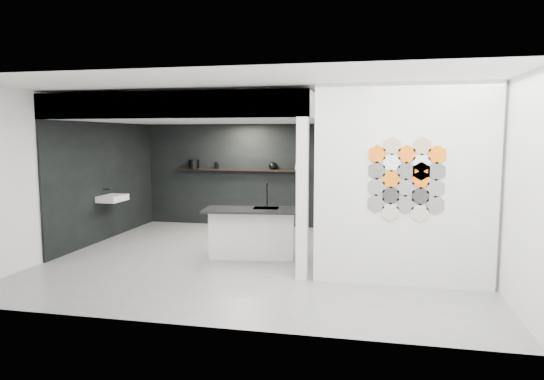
{
  "coord_description": "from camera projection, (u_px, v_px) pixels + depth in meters",
  "views": [
    {
      "loc": [
        1.82,
        -7.85,
        2.09
      ],
      "look_at": [
        0.1,
        0.3,
        1.15
      ],
      "focal_mm": 32.0,
      "sensor_mm": 36.0,
      "label": 1
    }
  ],
  "objects": [
    {
      "name": "bay_clad_left",
      "position": [
        107.0,
        181.0,
        9.8
      ],
      "size": [
        0.04,
        4.0,
        2.35
      ],
      "primitive_type": "cube",
      "color": "black",
      "rests_on": "floor"
    },
    {
      "name": "display_shelf",
      "position": [
        240.0,
        170.0,
        11.13
      ],
      "size": [
        3.0,
        0.15,
        0.04
      ],
      "primitive_type": "cube",
      "color": "black",
      "rests_on": "bay_clad_back"
    },
    {
      "name": "corner_column",
      "position": [
        302.0,
        199.0,
        6.97
      ],
      "size": [
        0.16,
        0.16,
        2.35
      ],
      "primitive_type": "cube",
      "color": "silver",
      "rests_on": "floor"
    },
    {
      "name": "utensil_cup",
      "position": [
        217.0,
        166.0,
        11.23
      ],
      "size": [
        0.12,
        0.12,
        0.11
      ],
      "primitive_type": "cylinder",
      "rotation": [
        0.0,
        0.0,
        0.36
      ],
      "color": "black",
      "rests_on": "display_shelf"
    },
    {
      "name": "hex_tile_cluster",
      "position": [
        407.0,
        179.0,
        6.55
      ],
      "size": [
        1.04,
        0.02,
        1.16
      ],
      "color": "#66635E",
      "rests_on": "partition_panel"
    },
    {
      "name": "bay_clad_back",
      "position": [
        237.0,
        175.0,
        11.26
      ],
      "size": [
        4.4,
        0.04,
        2.35
      ],
      "primitive_type": "cube",
      "color": "black",
      "rests_on": "floor"
    },
    {
      "name": "bottle_dark",
      "position": [
        216.0,
        165.0,
        11.23
      ],
      "size": [
        0.07,
        0.07,
        0.16
      ],
      "primitive_type": "cylinder",
      "rotation": [
        0.0,
        0.0,
        -0.16
      ],
      "color": "black",
      "rests_on": "display_shelf"
    },
    {
      "name": "fascia_beam",
      "position": [
        165.0,
        105.0,
        7.33
      ],
      "size": [
        4.4,
        0.16,
        0.4
      ],
      "primitive_type": "cube",
      "color": "silver",
      "rests_on": "corner_column"
    },
    {
      "name": "glass_vase",
      "position": [
        298.0,
        167.0,
        10.84
      ],
      "size": [
        0.12,
        0.12,
        0.15
      ],
      "primitive_type": "cylinder",
      "rotation": [
        0.0,
        0.0,
        -0.08
      ],
      "color": "gray",
      "rests_on": "display_shelf"
    },
    {
      "name": "bulkhead",
      "position": [
        208.0,
        111.0,
        9.2
      ],
      "size": [
        4.4,
        4.0,
        0.4
      ],
      "primitive_type": "cube",
      "color": "silver",
      "rests_on": "corner_column"
    },
    {
      "name": "stockpot",
      "position": [
        194.0,
        164.0,
        11.34
      ],
      "size": [
        0.32,
        0.32,
        0.2
      ],
      "primitive_type": "cylinder",
      "rotation": [
        0.0,
        0.0,
        0.38
      ],
      "color": "black",
      "rests_on": "display_shelf"
    },
    {
      "name": "kettle",
      "position": [
        273.0,
        166.0,
        10.96
      ],
      "size": [
        0.21,
        0.21,
        0.17
      ],
      "primitive_type": "ellipsoid",
      "rotation": [
        0.0,
        0.0,
        -0.07
      ],
      "color": "black",
      "rests_on": "display_shelf"
    },
    {
      "name": "wall_basin",
      "position": [
        112.0,
        198.0,
        9.59
      ],
      "size": [
        0.4,
        0.6,
        0.12
      ],
      "primitive_type": "cube",
      "color": "silver",
      "rests_on": "bay_clad_left"
    },
    {
      "name": "partition_panel",
      "position": [
        404.0,
        186.0,
        6.65
      ],
      "size": [
        2.45,
        0.15,
        2.8
      ],
      "primitive_type": "cube",
      "color": "silver",
      "rests_on": "floor"
    },
    {
      "name": "floor",
      "position": [
        263.0,
        259.0,
        8.24
      ],
      "size": [
        7.0,
        6.0,
        0.01
      ],
      "primitive_type": "cube",
      "color": "slate"
    },
    {
      "name": "glass_bowl",
      "position": [
        298.0,
        168.0,
        10.84
      ],
      "size": [
        0.16,
        0.16,
        0.1
      ],
      "primitive_type": "cylinder",
      "rotation": [
        0.0,
        0.0,
        0.17
      ],
      "color": "gray",
      "rests_on": "display_shelf"
    },
    {
      "name": "kitchen_island",
      "position": [
        252.0,
        232.0,
        8.32
      ],
      "size": [
        1.68,
        0.9,
        1.3
      ],
      "rotation": [
        0.0,
        0.0,
        0.12
      ],
      "color": "silver",
      "rests_on": "floor"
    }
  ]
}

